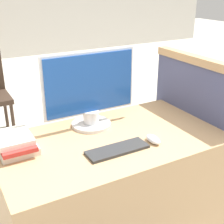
% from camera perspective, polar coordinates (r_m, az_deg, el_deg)
% --- Properties ---
extents(desk, '(1.27, 0.73, 0.76)m').
position_cam_1_polar(desk, '(1.98, -0.25, -14.65)').
color(desk, tan).
rests_on(desk, ground_plane).
extents(carrel_divider, '(0.07, 0.78, 1.15)m').
position_cam_1_polar(carrel_divider, '(2.23, 14.43, -4.58)').
color(carrel_divider, '#474C70').
rests_on(carrel_divider, ground_plane).
extents(monitor, '(0.58, 0.24, 0.46)m').
position_cam_1_polar(monitor, '(1.85, -4.01, 3.85)').
color(monitor, silver).
rests_on(monitor, desk).
extents(keyboard, '(0.34, 0.12, 0.02)m').
position_cam_1_polar(keyboard, '(1.65, 1.00, -6.89)').
color(keyboard, '#2D2D2D').
rests_on(keyboard, desk).
extents(mouse, '(0.05, 0.11, 0.04)m').
position_cam_1_polar(mouse, '(1.74, 7.54, -4.97)').
color(mouse, white).
rests_on(mouse, desk).
extents(book_stack, '(0.21, 0.27, 0.09)m').
position_cam_1_polar(book_stack, '(1.71, -17.34, -5.46)').
color(book_stack, silver).
rests_on(book_stack, desk).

